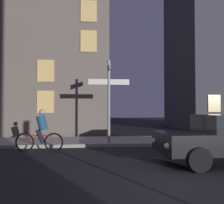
# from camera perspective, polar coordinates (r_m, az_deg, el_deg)

# --- Properties ---
(ground_plane) EXTENTS (80.00, 80.00, 0.00)m
(ground_plane) POSITION_cam_1_polar(r_m,az_deg,el_deg) (5.54, 17.37, -18.53)
(ground_plane) COLOR black
(sidewalk_kerb) EXTENTS (40.00, 2.87, 0.14)m
(sidewalk_kerb) POSITION_cam_1_polar(r_m,az_deg,el_deg) (11.99, 4.50, -9.04)
(sidewalk_kerb) COLOR #9E9991
(sidewalk_kerb) RESTS_ON ground_plane
(signpost) EXTENTS (1.80, 1.25, 3.60)m
(signpost) POSITION_cam_1_polar(r_m,az_deg,el_deg) (10.64, -0.74, 1.88)
(signpost) COLOR gray
(signpost) RESTS_ON sidewalk_kerb
(cyclist) EXTENTS (1.82, 0.36, 1.61)m
(cyclist) POSITION_cam_1_polar(r_m,az_deg,el_deg) (9.63, -16.33, -6.74)
(cyclist) COLOR black
(cyclist) RESTS_ON ground_plane
(building_left_block) EXTENTS (11.61, 8.19, 13.13)m
(building_left_block) POSITION_cam_1_polar(r_m,az_deg,el_deg) (18.86, -20.14, 13.69)
(building_left_block) COLOR #6B6056
(building_left_block) RESTS_ON ground_plane
(building_right_block) EXTENTS (8.02, 7.16, 20.40)m
(building_right_block) POSITION_cam_1_polar(r_m,az_deg,el_deg) (24.45, 24.21, 19.08)
(building_right_block) COLOR #383842
(building_right_block) RESTS_ON ground_plane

